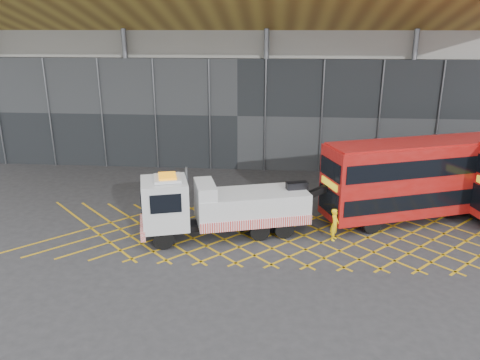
{
  "coord_description": "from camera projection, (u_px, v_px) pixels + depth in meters",
  "views": [
    {
      "loc": [
        4.94,
        -21.94,
        10.17
      ],
      "look_at": [
        3.0,
        1.5,
        2.4
      ],
      "focal_mm": 35.0,
      "sensor_mm": 36.0,
      "label": 1
    }
  ],
  "objects": [
    {
      "name": "construction_building",
      "position": [
        244.0,
        41.0,
        38.78
      ],
      "size": [
        55.0,
        23.97,
        18.0
      ],
      "color": "gray",
      "rests_on": "ground_plane"
    },
    {
      "name": "ground_plane",
      "position": [
        180.0,
        231.0,
        24.34
      ],
      "size": [
        120.0,
        120.0,
        0.0
      ],
      "primitive_type": "plane",
      "color": "#29292C"
    },
    {
      "name": "bus_towed",
      "position": [
        421.0,
        176.0,
        25.25
      ],
      "size": [
        10.99,
        6.03,
        4.4
      ],
      "rotation": [
        0.0,
        0.0,
        0.35
      ],
      "color": "#9E0F0C",
      "rests_on": "ground_plane"
    },
    {
      "name": "road_markings",
      "position": [
        288.0,
        235.0,
        23.9
      ],
      "size": [
        27.96,
        7.16,
        0.01
      ],
      "color": "#C59212",
      "rests_on": "ground_plane"
    },
    {
      "name": "recovery_truck",
      "position": [
        220.0,
        206.0,
        23.39
      ],
      "size": [
        9.84,
        4.6,
        3.45
      ],
      "rotation": [
        0.0,
        0.0,
        0.29
      ],
      "color": "black",
      "rests_on": "ground_plane"
    },
    {
      "name": "worker",
      "position": [
        335.0,
        224.0,
        23.14
      ],
      "size": [
        0.57,
        0.7,
        1.64
      ],
      "primitive_type": "imported",
      "rotation": [
        0.0,
        0.0,
        1.23
      ],
      "color": "yellow",
      "rests_on": "ground_plane"
    }
  ]
}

